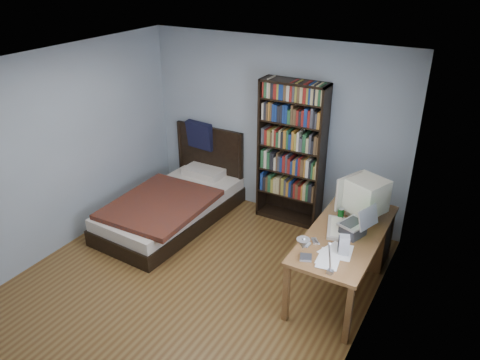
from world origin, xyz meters
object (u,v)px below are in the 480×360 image
Objects in this scene: laptop at (355,227)px; crt_monitor at (364,195)px; desk_lamp at (308,247)px; desk at (356,235)px; keyboard at (336,228)px; bookshelf at (291,154)px; bed at (175,203)px; soda_can at (341,214)px; speaker at (344,245)px.

crt_monitor is at bearing 96.14° from laptop.
laptop is 0.66× the size of desk_lamp.
desk is 0.59m from keyboard.
bookshelf reaches higher than keyboard.
desk_lamp is 3.05m from bed.
laptop is 0.17× the size of bed.
crt_monitor is 0.51m from keyboard.
desk is at bearing 59.25° from keyboard.
soda_can is at bearing -121.96° from desk.
speaker is 0.09× the size of bed.
laptop is 0.23m from keyboard.
desk is 0.97m from speaker.
bookshelf is (-1.01, 0.86, 0.21)m from soda_can.
keyboard is at bearing 99.02° from speaker.
desk is 0.46m from soda_can.
speaker is at bearing -89.12° from laptop.
crt_monitor is 4.29× the size of soda_can.
speaker reaches higher than keyboard.
keyboard is 0.46m from speaker.
soda_can is 1.34m from bookshelf.
desk_lamp is at bearing -84.53° from soda_can.
bookshelf is at bearing 117.02° from desk_lamp.
crt_monitor is 1.38m from bookshelf.
laptop is at bearing -79.43° from desk.
desk_lamp is (-0.11, -1.10, 0.36)m from laptop.
desk_lamp is 0.26× the size of bed.
bookshelf is at bearing 110.73° from speaker.
bookshelf is 1.78m from bed.
soda_can reaches higher than keyboard.
laptop is at bearing -83.86° from crt_monitor.
bed is at bearing 155.80° from keyboard.
bed reaches higher than soda_can.
soda_can is (-0.03, 0.24, 0.05)m from keyboard.
laptop is at bearing -42.20° from bookshelf.
crt_monitor is (0.05, -0.06, 0.58)m from desk.
desk_lamp reaches higher than desk.
laptop is 1.91× the size of speaker.
soda_can is at bearing -1.10° from bed.
desk is 3.12× the size of crt_monitor.
desk_lamp reaches higher than crt_monitor.
crt_monitor is 1.56m from desk_lamp.
desk_lamp is at bearing -102.44° from keyboard.
desk is 0.66m from laptop.
speaker is at bearing -79.31° from keyboard.
crt_monitor is 2.72× the size of speaker.
desk_lamp is 0.82m from speaker.
keyboard is 3.72× the size of soda_can.
laptop reaches higher than speaker.
desk_lamp is (-0.06, -1.54, 0.20)m from crt_monitor.
bed reaches higher than laptop.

